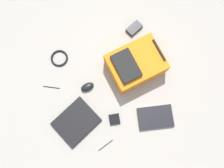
% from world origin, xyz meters
% --- Properties ---
extents(ground_plane, '(3.43, 3.43, 0.00)m').
position_xyz_m(ground_plane, '(0.00, 0.00, 0.00)').
color(ground_plane, gray).
extents(backpack, '(0.35, 0.44, 0.21)m').
position_xyz_m(backpack, '(-0.03, 0.26, 0.09)').
color(backpack, orange).
rests_on(backpack, ground_plane).
extents(laptop, '(0.36, 0.39, 0.03)m').
position_xyz_m(laptop, '(0.23, -0.33, 0.02)').
color(laptop, black).
rests_on(laptop, ground_plane).
extents(book_red, '(0.23, 0.31, 0.02)m').
position_xyz_m(book_red, '(0.41, 0.26, 0.01)').
color(book_red, silver).
rests_on(book_red, ground_plane).
extents(computer_mouse, '(0.07, 0.11, 0.04)m').
position_xyz_m(computer_mouse, '(0.00, -0.16, 0.02)').
color(computer_mouse, black).
rests_on(computer_mouse, ground_plane).
extents(cable_coil, '(0.14, 0.14, 0.02)m').
position_xyz_m(cable_coil, '(-0.31, -0.30, 0.01)').
color(cable_coil, black).
rests_on(cable_coil, ground_plane).
extents(power_brick, '(0.12, 0.15, 0.03)m').
position_xyz_m(power_brick, '(-0.34, 0.38, 0.02)').
color(power_brick, black).
rests_on(power_brick, ground_plane).
extents(pen_black, '(0.04, 0.13, 0.01)m').
position_xyz_m(pen_black, '(0.48, -0.17, 0.00)').
color(pen_black, black).
rests_on(pen_black, ground_plane).
extents(pen_blue, '(0.07, 0.12, 0.01)m').
position_xyz_m(pen_blue, '(-0.10, -0.43, 0.00)').
color(pen_blue, black).
rests_on(pen_blue, ground_plane).
extents(earbud_pouch, '(0.09, 0.09, 0.02)m').
position_xyz_m(earbud_pouch, '(0.31, -0.04, 0.01)').
color(earbud_pouch, black).
rests_on(earbud_pouch, ground_plane).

